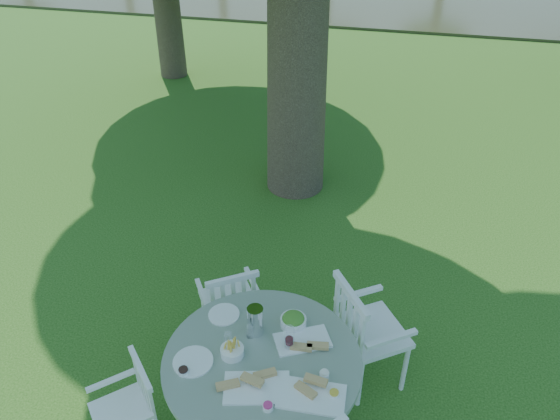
{
  "coord_description": "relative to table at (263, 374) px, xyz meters",
  "views": [
    {
      "loc": [
        0.93,
        -3.83,
        3.68
      ],
      "look_at": [
        0.0,
        0.2,
        0.85
      ],
      "focal_mm": 35.0,
      "sensor_mm": 36.0,
      "label": 1
    }
  ],
  "objects": [
    {
      "name": "ground",
      "position": [
        -0.26,
        1.46,
        -0.63
      ],
      "size": [
        140.0,
        140.0,
        0.0
      ],
      "primitive_type": "plane",
      "color": "#18400D",
      "rests_on": "ground"
    },
    {
      "name": "table",
      "position": [
        0.0,
        0.0,
        0.0
      ],
      "size": [
        1.35,
        1.35,
        0.79
      ],
      "color": "black",
      "rests_on": "ground"
    },
    {
      "name": "chair_ne",
      "position": [
        0.62,
        0.62,
        -0.04
      ],
      "size": [
        0.68,
        0.68,
        1.0
      ],
      "rotation": [
        0.0,
        0.0,
        -4.12
      ],
      "color": "white",
      "rests_on": "ground"
    },
    {
      "name": "chair_nw",
      "position": [
        -0.47,
        0.75,
        -0.13
      ],
      "size": [
        0.58,
        0.58,
        0.86
      ],
      "rotation": [
        0.0,
        0.0,
        -2.56
      ],
      "color": "white",
      "rests_on": "ground"
    },
    {
      "name": "tableware",
      "position": [
        0.01,
        0.07,
        0.2
      ],
      "size": [
        1.17,
        0.86,
        0.23
      ],
      "color": "white",
      "rests_on": "table"
    },
    {
      "name": "chair_sw",
      "position": [
        -0.83,
        -0.33,
        -0.15
      ],
      "size": [
        0.56,
        0.56,
        0.81
      ],
      "rotation": [
        0.0,
        0.0,
        -0.82
      ],
      "color": "white",
      "rests_on": "ground"
    }
  ]
}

